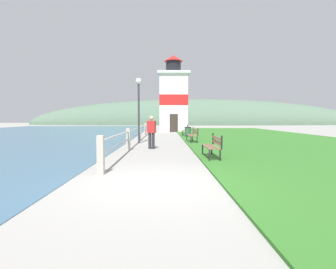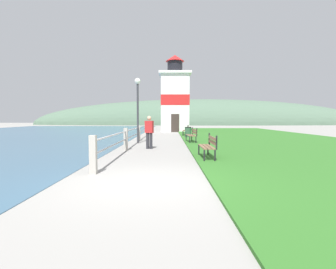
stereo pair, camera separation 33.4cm
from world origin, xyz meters
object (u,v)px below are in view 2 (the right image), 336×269
object	(u,v)px
park_bench_near	(209,145)
person_strolling	(149,131)
lighthouse	(175,99)
park_bench_midway	(192,134)
trash_bin	(188,132)
lamp_post	(138,98)
park_bench_far	(186,130)

from	to	relation	value
park_bench_near	person_strolling	xyz separation A→B (m)	(-2.49, 3.30, 0.36)
lighthouse	park_bench_midway	bearing A→B (deg)	-86.72
trash_bin	lighthouse	bearing A→B (deg)	95.06
lighthouse	lamp_post	xyz separation A→B (m)	(-2.55, -14.43, -1.05)
person_strolling	trash_bin	world-z (taller)	person_strolling
person_strolling	park_bench_near	bearing A→B (deg)	-126.31
park_bench_near	park_bench_far	xyz separation A→B (m)	(-0.01, 13.01, 0.00)
park_bench_midway	trash_bin	bearing A→B (deg)	-95.22
person_strolling	lamp_post	world-z (taller)	lamp_post
lighthouse	person_strolling	xyz separation A→B (m)	(-1.63, -17.37, -2.90)
park_bench_near	park_bench_midway	bearing A→B (deg)	-89.96
lighthouse	park_bench_near	bearing A→B (deg)	-87.62
park_bench_midway	trash_bin	size ratio (longest dim) A/B	1.94
lamp_post	lighthouse	bearing A→B (deg)	79.97
park_bench_midway	lighthouse	distance (m)	14.49
park_bench_near	trash_bin	xyz separation A→B (m)	(-0.00, 10.98, -0.11)
lighthouse	trash_bin	xyz separation A→B (m)	(0.86, -9.69, -3.37)
park_bench_near	lighthouse	xyz separation A→B (m)	(-0.86, 20.67, 3.26)
park_bench_midway	park_bench_far	world-z (taller)	same
park_bench_near	lamp_post	distance (m)	7.44
lighthouse	lamp_post	size ratio (longest dim) A/B	2.21
park_bench_midway	park_bench_far	distance (m)	6.44
person_strolling	lamp_post	distance (m)	3.59
lighthouse	trash_bin	world-z (taller)	lighthouse
park_bench_far	lighthouse	size ratio (longest dim) A/B	0.19
lighthouse	trash_bin	size ratio (longest dim) A/B	10.42
park_bench_near	lighthouse	distance (m)	20.94
park_bench_midway	trash_bin	xyz separation A→B (m)	(0.05, 4.41, -0.11)
lighthouse	trash_bin	distance (m)	10.30
park_bench_far	lighthouse	world-z (taller)	lighthouse
lighthouse	person_strolling	world-z (taller)	lighthouse
park_bench_midway	trash_bin	distance (m)	4.41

